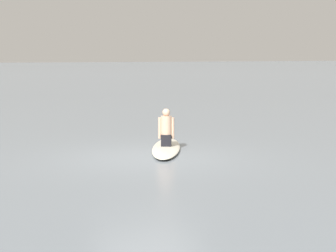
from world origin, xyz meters
TOP-DOWN VIEW (x-y plane):
  - ground_plane at (0.00, 0.00)m, footprint 400.00×400.00m
  - surfboard at (-0.90, -0.77)m, footprint 2.29×3.28m
  - person_paddler at (-0.90, -0.77)m, footprint 0.40×0.41m

SIDE VIEW (x-z plane):
  - ground_plane at x=0.00m, z-range 0.00..0.00m
  - surfboard at x=-0.90m, z-range 0.00..0.12m
  - person_paddler at x=-0.90m, z-range 0.07..1.04m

